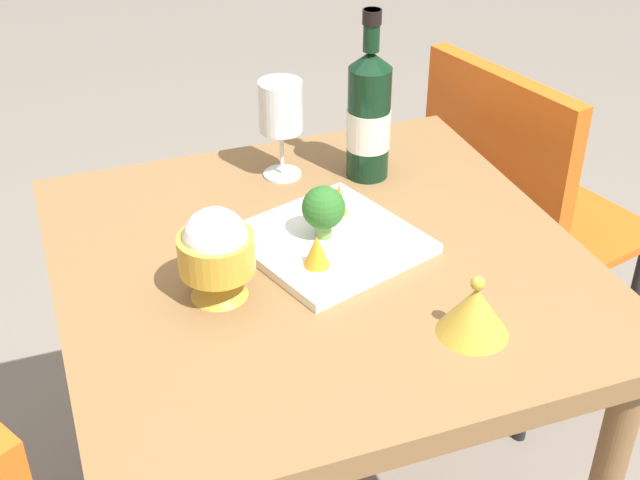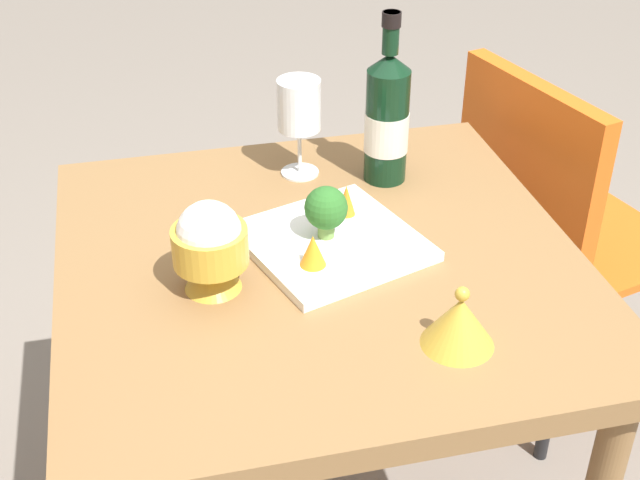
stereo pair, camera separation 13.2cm
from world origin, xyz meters
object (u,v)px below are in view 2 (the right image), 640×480
chair_by_wall (547,217)px  wine_bottle (387,118)px  rice_bowl (210,245)px  carrot_garnish_left (346,200)px  broccoli_floret (326,209)px  serving_plate (332,242)px  carrot_garnish_right (313,250)px  wine_glass (299,108)px  rice_bowl_lid (459,321)px

chair_by_wall → wine_bottle: bearing=-87.4°
rice_bowl → carrot_garnish_left: 0.27m
rice_bowl → broccoli_floret: size_ratio=1.65×
serving_plate → broccoli_floret: 0.06m
wine_bottle → carrot_garnish_left: size_ratio=5.73×
broccoli_floret → carrot_garnish_right: 0.08m
rice_bowl → carrot_garnish_right: size_ratio=2.79×
wine_bottle → broccoli_floret: size_ratio=3.53×
wine_bottle → carrot_garnish_left: wine_bottle is taller
wine_glass → serving_plate: 0.27m
chair_by_wall → rice_bowl: 0.89m
carrot_garnish_left → carrot_garnish_right: size_ratio=1.04×
rice_bowl_lid → carrot_garnish_left: (-0.33, -0.07, 0.00)m
wine_bottle → broccoli_floret: 0.25m
wine_glass → rice_bowl: wine_glass is taller
wine_glass → carrot_garnish_left: 0.20m
wine_bottle → rice_bowl_lid: 0.47m
chair_by_wall → carrot_garnish_left: 0.63m
wine_glass → carrot_garnish_right: 0.33m
rice_bowl → carrot_garnish_left: size_ratio=2.68×
chair_by_wall → rice_bowl_lid: bearing=-51.7°
rice_bowl_lid → wine_glass: bearing=-168.4°
chair_by_wall → wine_glass: bearing=-96.8°
rice_bowl_lid → serving_plate: (-0.27, -0.11, -0.03)m
serving_plate → carrot_garnish_right: size_ratio=6.22×
carrot_garnish_right → wine_bottle: bearing=143.8°
wine_glass → broccoli_floret: wine_glass is taller
carrot_garnish_left → rice_bowl_lid: bearing=11.4°
chair_by_wall → carrot_garnish_right: bearing=-71.8°
rice_bowl → carrot_garnish_right: (-0.00, 0.15, -0.03)m
chair_by_wall → broccoli_floret: bearing=-75.3°
rice_bowl → chair_by_wall: bearing=117.3°
chair_by_wall → wine_bottle: wine_bottle is taller
chair_by_wall → carrot_garnish_left: size_ratio=16.08×
wine_bottle → carrot_garnish_left: 0.18m
wine_bottle → wine_glass: bearing=-109.5°
chair_by_wall → rice_bowl_lid: size_ratio=8.50×
chair_by_wall → wine_glass: wine_glass is taller
carrot_garnish_right → serving_plate: bearing=145.3°
wine_bottle → rice_bowl: wine_bottle is taller
rice_bowl → rice_bowl_lid: size_ratio=1.42×
wine_bottle → carrot_garnish_right: size_ratio=5.96×
chair_by_wall → rice_bowl: size_ratio=6.00×
chair_by_wall → serving_plate: 0.68m
chair_by_wall → wine_glass: size_ratio=4.75×
broccoli_floret → carrot_garnish_right: size_ratio=1.69×
rice_bowl → rice_bowl_lid: 0.37m
wine_bottle → rice_bowl_lid: wine_bottle is taller
chair_by_wall → broccoli_floret: size_ratio=9.91×
chair_by_wall → wine_bottle: size_ratio=2.81×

